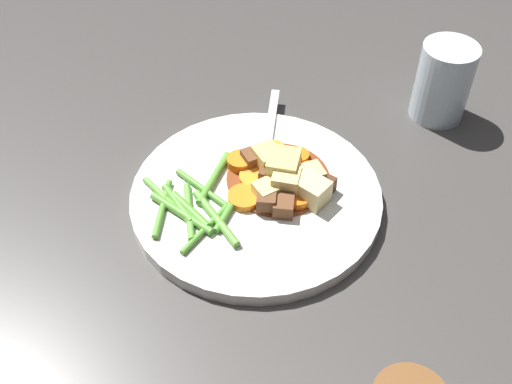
{
  "coord_description": "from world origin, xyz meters",
  "views": [
    {
      "loc": [
        -0.19,
        -0.42,
        0.49
      ],
      "look_at": [
        0.0,
        0.0,
        0.02
      ],
      "focal_mm": 43.44,
      "sensor_mm": 36.0,
      "label": 1
    }
  ],
  "objects_px": {
    "potato_chunk_5": "(266,192)",
    "meat_chunk_2": "(255,159)",
    "carrot_slice_0": "(274,151)",
    "carrot_slice_5": "(298,199)",
    "potato_chunk_4": "(268,159)",
    "potato_chunk_2": "(283,168)",
    "dinner_plate": "(256,197)",
    "carrot_slice_6": "(312,174)",
    "meat_chunk_4": "(284,206)",
    "meat_chunk_0": "(264,203)",
    "meat_chunk_3": "(323,185)",
    "carrot_slice_3": "(244,198)",
    "meat_chunk_1": "(271,176)",
    "carrot_slice_7": "(255,178)",
    "potato_chunk_0": "(310,179)",
    "potato_chunk_1": "(286,183)",
    "carrot_slice_1": "(298,157)",
    "fork": "(268,139)",
    "carrot_slice_2": "(285,161)",
    "water_glass": "(443,82)",
    "carrot_slice_4": "(242,162)",
    "potato_chunk_3": "(311,191)"
  },
  "relations": [
    {
      "from": "carrot_slice_0",
      "to": "meat_chunk_0",
      "type": "relative_size",
      "value": 1.21
    },
    {
      "from": "meat_chunk_4",
      "to": "carrot_slice_0",
      "type": "bearing_deg",
      "value": 71.24
    },
    {
      "from": "potato_chunk_5",
      "to": "fork",
      "type": "xyz_separation_m",
      "value": [
        0.04,
        0.08,
        -0.01
      ]
    },
    {
      "from": "potato_chunk_5",
      "to": "meat_chunk_3",
      "type": "distance_m",
      "value": 0.06
    },
    {
      "from": "carrot_slice_3",
      "to": "meat_chunk_2",
      "type": "relative_size",
      "value": 1.34
    },
    {
      "from": "carrot_slice_0",
      "to": "carrot_slice_6",
      "type": "xyz_separation_m",
      "value": [
        0.02,
        -0.05,
        -0.0
      ]
    },
    {
      "from": "carrot_slice_7",
      "to": "potato_chunk_0",
      "type": "relative_size",
      "value": 1.25
    },
    {
      "from": "dinner_plate",
      "to": "carrot_slice_5",
      "type": "height_order",
      "value": "carrot_slice_5"
    },
    {
      "from": "carrot_slice_5",
      "to": "potato_chunk_2",
      "type": "bearing_deg",
      "value": 87.95
    },
    {
      "from": "meat_chunk_2",
      "to": "fork",
      "type": "height_order",
      "value": "meat_chunk_2"
    },
    {
      "from": "meat_chunk_3",
      "to": "fork",
      "type": "xyz_separation_m",
      "value": [
        -0.02,
        0.1,
        -0.01
      ]
    },
    {
      "from": "dinner_plate",
      "to": "carrot_slice_6",
      "type": "height_order",
      "value": "carrot_slice_6"
    },
    {
      "from": "carrot_slice_0",
      "to": "water_glass",
      "type": "distance_m",
      "value": 0.23
    },
    {
      "from": "fork",
      "to": "carrot_slice_1",
      "type": "bearing_deg",
      "value": -69.04
    },
    {
      "from": "carrot_slice_7",
      "to": "meat_chunk_0",
      "type": "xyz_separation_m",
      "value": [
        -0.01,
        -0.04,
        0.01
      ]
    },
    {
      "from": "meat_chunk_0",
      "to": "meat_chunk_2",
      "type": "distance_m",
      "value": 0.07
    },
    {
      "from": "carrot_slice_6",
      "to": "meat_chunk_1",
      "type": "distance_m",
      "value": 0.05
    },
    {
      "from": "carrot_slice_2",
      "to": "meat_chunk_1",
      "type": "xyz_separation_m",
      "value": [
        -0.03,
        -0.02,
        0.0
      ]
    },
    {
      "from": "carrot_slice_4",
      "to": "potato_chunk_0",
      "type": "relative_size",
      "value": 1.04
    },
    {
      "from": "carrot_slice_2",
      "to": "potato_chunk_1",
      "type": "bearing_deg",
      "value": -115.6
    },
    {
      "from": "carrot_slice_6",
      "to": "meat_chunk_4",
      "type": "bearing_deg",
      "value": -146.84
    },
    {
      "from": "carrot_slice_3",
      "to": "water_glass",
      "type": "distance_m",
      "value": 0.29
    },
    {
      "from": "carrot_slice_4",
      "to": "carrot_slice_6",
      "type": "relative_size",
      "value": 1.1
    },
    {
      "from": "carrot_slice_3",
      "to": "meat_chunk_1",
      "type": "relative_size",
      "value": 1.56
    },
    {
      "from": "meat_chunk_2",
      "to": "meat_chunk_4",
      "type": "relative_size",
      "value": 1.11
    },
    {
      "from": "carrot_slice_4",
      "to": "meat_chunk_4",
      "type": "bearing_deg",
      "value": -81.53
    },
    {
      "from": "carrot_slice_4",
      "to": "dinner_plate",
      "type": "bearing_deg",
      "value": -93.16
    },
    {
      "from": "meat_chunk_4",
      "to": "meat_chunk_0",
      "type": "bearing_deg",
      "value": 147.05
    },
    {
      "from": "potato_chunk_0",
      "to": "potato_chunk_5",
      "type": "bearing_deg",
      "value": 176.06
    },
    {
      "from": "carrot_slice_6",
      "to": "water_glass",
      "type": "distance_m",
      "value": 0.21
    },
    {
      "from": "carrot_slice_1",
      "to": "carrot_slice_7",
      "type": "relative_size",
      "value": 0.7
    },
    {
      "from": "fork",
      "to": "meat_chunk_4",
      "type": "bearing_deg",
      "value": -107.08
    },
    {
      "from": "carrot_slice_3",
      "to": "carrot_slice_1",
      "type": "bearing_deg",
      "value": 22.31
    },
    {
      "from": "carrot_slice_0",
      "to": "carrot_slice_5",
      "type": "relative_size",
      "value": 0.85
    },
    {
      "from": "dinner_plate",
      "to": "carrot_slice_0",
      "type": "bearing_deg",
      "value": 46.6
    },
    {
      "from": "potato_chunk_5",
      "to": "meat_chunk_1",
      "type": "relative_size",
      "value": 1.05
    },
    {
      "from": "potato_chunk_4",
      "to": "potato_chunk_2",
      "type": "bearing_deg",
      "value": -69.36
    },
    {
      "from": "carrot_slice_6",
      "to": "potato_chunk_5",
      "type": "relative_size",
      "value": 1.1
    },
    {
      "from": "carrot_slice_5",
      "to": "meat_chunk_3",
      "type": "bearing_deg",
      "value": 6.23
    },
    {
      "from": "carrot_slice_4",
      "to": "water_glass",
      "type": "bearing_deg",
      "value": 0.67
    },
    {
      "from": "potato_chunk_5",
      "to": "meat_chunk_2",
      "type": "bearing_deg",
      "value": 78.73
    },
    {
      "from": "dinner_plate",
      "to": "meat_chunk_1",
      "type": "distance_m",
      "value": 0.03
    },
    {
      "from": "carrot_slice_0",
      "to": "meat_chunk_2",
      "type": "distance_m",
      "value": 0.03
    },
    {
      "from": "carrot_slice_7",
      "to": "potato_chunk_1",
      "type": "xyz_separation_m",
      "value": [
        0.02,
        -0.03,
        0.01
      ]
    },
    {
      "from": "carrot_slice_4",
      "to": "carrot_slice_7",
      "type": "relative_size",
      "value": 0.83
    },
    {
      "from": "carrot_slice_0",
      "to": "fork",
      "type": "height_order",
      "value": "carrot_slice_0"
    },
    {
      "from": "carrot_slice_7",
      "to": "meat_chunk_4",
      "type": "distance_m",
      "value": 0.05
    },
    {
      "from": "meat_chunk_3",
      "to": "carrot_slice_6",
      "type": "bearing_deg",
      "value": 88.92
    },
    {
      "from": "carrot_slice_6",
      "to": "potato_chunk_3",
      "type": "height_order",
      "value": "potato_chunk_3"
    },
    {
      "from": "carrot_slice_2",
      "to": "carrot_slice_4",
      "type": "distance_m",
      "value": 0.05
    }
  ]
}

